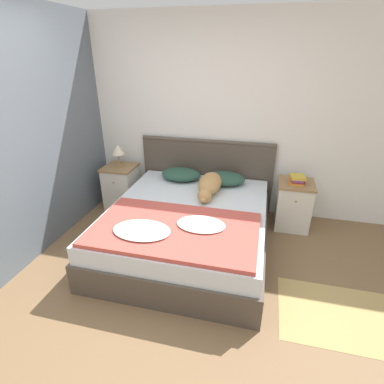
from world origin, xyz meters
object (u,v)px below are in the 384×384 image
(bed, at_px, (188,228))
(pillow_left, at_px, (181,174))
(pillow_right, at_px, (224,178))
(book_stack, at_px, (297,180))
(nightstand_right, at_px, (293,205))
(dog, at_px, (210,185))
(nightstand_left, at_px, (122,186))
(table_lamp, at_px, (118,150))

(bed, distance_m, pillow_left, 0.89)
(bed, height_order, pillow_left, pillow_left)
(bed, height_order, pillow_right, pillow_right)
(pillow_left, relative_size, book_stack, 2.30)
(nightstand_right, height_order, pillow_right, pillow_right)
(bed, relative_size, dog, 2.54)
(bed, relative_size, nightstand_left, 3.31)
(nightstand_right, relative_size, book_stack, 2.65)
(book_stack, bearing_deg, pillow_left, 179.01)
(nightstand_left, distance_m, nightstand_right, 2.38)
(book_stack, bearing_deg, nightstand_right, 80.17)
(pillow_right, distance_m, book_stack, 0.90)
(book_stack, bearing_deg, pillow_right, 178.36)
(nightstand_left, distance_m, book_stack, 2.40)
(pillow_left, bearing_deg, nightstand_left, -179.65)
(table_lamp, bearing_deg, pillow_left, 0.17)
(nightstand_right, xyz_separation_m, table_lamp, (-2.38, 0.00, 0.54))
(pillow_left, distance_m, book_stack, 1.48)
(book_stack, bearing_deg, dog, -164.30)
(pillow_left, xyz_separation_m, book_stack, (1.48, -0.03, 0.08))
(nightstand_right, distance_m, pillow_left, 1.51)
(pillow_right, height_order, table_lamp, table_lamp)
(nightstand_left, bearing_deg, book_stack, -0.48)
(nightstand_right, distance_m, table_lamp, 2.44)
(pillow_right, bearing_deg, nightstand_right, -0.35)
(dog, distance_m, table_lamp, 1.40)
(dog, bearing_deg, pillow_right, 66.60)
(bed, relative_size, book_stack, 8.76)
(nightstand_right, distance_m, book_stack, 0.35)
(nightstand_left, bearing_deg, pillow_right, 0.21)
(bed, bearing_deg, nightstand_right, 32.77)
(bed, relative_size, pillow_right, 3.81)
(dog, relative_size, table_lamp, 2.50)
(nightstand_right, relative_size, table_lamp, 1.92)
(bed, bearing_deg, nightstand_left, 147.23)
(bed, height_order, nightstand_left, nightstand_left)
(bed, relative_size, nightstand_right, 3.31)
(dog, height_order, table_lamp, table_lamp)
(pillow_left, height_order, table_lamp, table_lamp)
(bed, distance_m, book_stack, 1.46)
(nightstand_left, distance_m, pillow_right, 1.51)
(dog, bearing_deg, nightstand_right, 16.68)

